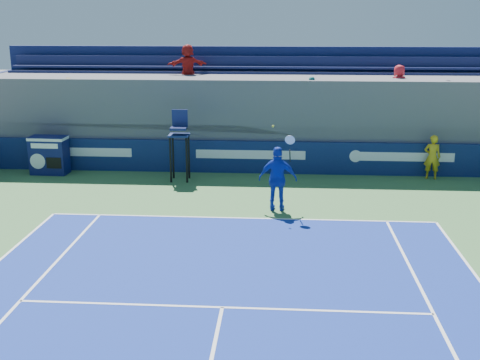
# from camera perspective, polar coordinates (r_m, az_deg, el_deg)

# --- Properties ---
(ball_person) EXTENTS (0.63, 0.47, 1.58)m
(ball_person) POSITION_cam_1_polar(r_m,az_deg,el_deg) (22.25, 17.76, 2.10)
(ball_person) COLOR gold
(ball_person) RESTS_ON apron
(back_hoarding) EXTENTS (20.40, 0.21, 1.20)m
(back_hoarding) POSITION_cam_1_polar(r_m,az_deg,el_deg) (22.06, 1.01, 2.18)
(back_hoarding) COLOR #0D1C4C
(back_hoarding) RESTS_ON ground
(match_clock) EXTENTS (1.34, 0.77, 1.40)m
(match_clock) POSITION_cam_1_polar(r_m,az_deg,el_deg) (22.98, -17.64, 2.36)
(match_clock) COLOR #0F154D
(match_clock) RESTS_ON ground
(umpire_chair) EXTENTS (0.71, 0.71, 2.48)m
(umpire_chair) POSITION_cam_1_polar(r_m,az_deg,el_deg) (20.95, -5.77, 4.01)
(umpire_chair) COLOR black
(umpire_chair) RESTS_ON ground
(tennis_player) EXTENTS (1.16, 0.55, 2.57)m
(tennis_player) POSITION_cam_1_polar(r_m,az_deg,el_deg) (17.68, 3.61, 0.12)
(tennis_player) COLOR #1532B2
(tennis_player) RESTS_ON apron
(stadium_seating) EXTENTS (21.00, 4.05, 4.55)m
(stadium_seating) POSITION_cam_1_polar(r_m,az_deg,el_deg) (23.83, 1.26, 6.20)
(stadium_seating) COLOR #4E4E53
(stadium_seating) RESTS_ON ground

